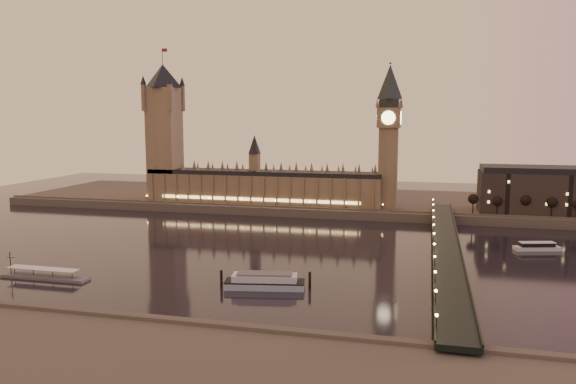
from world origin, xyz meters
name	(u,v)px	position (x,y,z in m)	size (l,w,h in m)	color
ground	(269,250)	(0.00, 0.00, 0.00)	(700.00, 700.00, 0.00)	black
far_embankment	(361,202)	(30.00, 165.00, 3.00)	(560.00, 130.00, 6.00)	#423D35
palace_of_westminster	(262,183)	(-40.12, 120.99, 21.71)	(180.00, 26.62, 52.00)	brown
victoria_tower	(164,124)	(-120.00, 121.00, 65.79)	(31.68, 31.68, 118.00)	brown
big_ben	(389,128)	(53.99, 120.99, 63.95)	(17.68, 17.68, 104.00)	brown
westminster_bridge	(445,250)	(91.61, 0.00, 5.52)	(13.20, 260.00, 15.30)	black
bare_tree_0	(475,200)	(112.99, 109.00, 15.92)	(6.53, 6.53, 13.27)	black
bare_tree_1	(500,201)	(129.23, 109.00, 15.92)	(6.53, 6.53, 13.27)	black
bare_tree_2	(526,202)	(145.47, 109.00, 15.92)	(6.53, 6.53, 13.27)	black
bare_tree_3	(553,203)	(161.71, 109.00, 15.92)	(6.53, 6.53, 13.27)	black
cruise_boat_b	(537,247)	(140.52, 36.18, 1.99)	(25.17, 12.47, 4.51)	silver
moored_barge	(265,281)	(16.92, -64.97, 2.99)	(38.07, 15.25, 7.09)	#9BB3C5
pontoon_pier	(45,276)	(-82.49, -75.32, 1.19)	(41.57, 6.93, 11.08)	#595B5E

